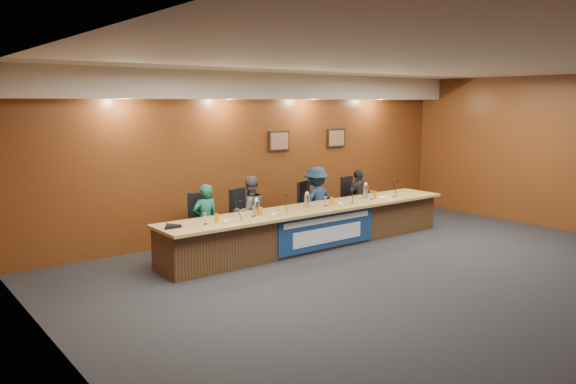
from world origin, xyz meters
The scene contains 41 objects.
floor centered at (0.00, 0.00, 0.00)m, with size 10.00×10.00×0.00m, color black.
ceiling centered at (0.00, 0.00, 3.20)m, with size 10.00×8.00×0.04m, color silver.
wall_back centered at (0.00, 4.00, 1.60)m, with size 10.00×0.04×3.20m, color #582C11.
wall_left centered at (-5.00, 0.00, 1.60)m, with size 0.04×8.00×3.20m, color #582C11.
soffit centered at (0.00, 3.75, 2.95)m, with size 10.00×0.50×0.50m, color beige.
dais_body centered at (0.00, 2.40, 0.35)m, with size 6.00×0.80×0.70m, color #482E18.
dais_top centered at (0.00, 2.35, 0.72)m, with size 6.10×0.95×0.05m, color #A78747.
banner centered at (0.00, 1.99, 0.38)m, with size 2.20×0.02×0.65m, color navy.
banner_text_upper centered at (0.00, 1.97, 0.58)m, with size 2.00×0.01×0.10m, color silver.
banner_text_lower centered at (0.00, 1.97, 0.30)m, with size 1.60×0.01×0.28m, color silver.
wall_photo_left centered at (0.40, 3.97, 1.85)m, with size 0.52×0.04×0.42m, color black.
wall_photo_right centered at (2.00, 3.97, 1.85)m, with size 0.52×0.04×0.42m, color black.
panelist_a centered at (-1.90, 3.01, 0.63)m, with size 0.46×0.30×1.27m, color #10543C.
panelist_b centered at (-0.98, 3.01, 0.66)m, with size 0.65×0.50×1.33m, color #454448.
panelist_c centered at (0.61, 3.01, 0.69)m, with size 0.89×0.51×1.39m, color #12263B.
panelist_d centered at (1.79, 3.01, 0.62)m, with size 0.73×0.30×1.25m, color black.
office_chair_a centered at (-1.90, 3.11, 0.48)m, with size 0.48×0.48×0.08m, color black.
office_chair_b centered at (-0.98, 3.11, 0.48)m, with size 0.48×0.48×0.08m, color black.
office_chair_c centered at (0.61, 3.11, 0.48)m, with size 0.48×0.48×0.08m, color black.
office_chair_d centered at (1.79, 3.11, 0.48)m, with size 0.48×0.48×0.08m, color black.
nameplate_a centered at (-1.91, 2.11, 0.80)m, with size 0.24×0.06×0.09m, color white.
microphone_a centered at (-1.75, 2.22, 0.76)m, with size 0.07×0.07×0.02m, color black.
juice_glass_a centered at (-2.11, 2.27, 0.82)m, with size 0.06×0.06×0.15m, color orange.
water_glass_a centered at (-2.31, 2.29, 0.84)m, with size 0.08×0.08×0.18m, color silver.
nameplate_b centered at (-0.99, 2.07, 0.80)m, with size 0.24×0.06×0.09m, color white.
microphone_b centered at (-0.80, 2.22, 0.76)m, with size 0.07×0.07×0.02m, color black.
juice_glass_b centered at (-1.23, 2.31, 0.82)m, with size 0.06×0.06×0.15m, color orange.
water_glass_b centered at (-1.38, 2.32, 0.84)m, with size 0.08×0.08×0.18m, color silver.
nameplate_c centered at (0.59, 2.13, 0.80)m, with size 0.24×0.06×0.09m, color white.
microphone_c centered at (0.82, 2.26, 0.76)m, with size 0.07×0.07×0.02m, color black.
juice_glass_c centered at (0.37, 2.31, 0.82)m, with size 0.06×0.06×0.15m, color orange.
water_glass_c centered at (0.22, 2.30, 0.84)m, with size 0.08×0.08×0.18m, color silver.
nameplate_d centered at (1.76, 2.14, 0.80)m, with size 0.24×0.06×0.09m, color white.
microphone_d centered at (1.97, 2.22, 0.76)m, with size 0.07×0.07×0.02m, color black.
juice_glass_d centered at (1.55, 2.32, 0.82)m, with size 0.06×0.06×0.15m, color orange.
water_glass_d centered at (1.40, 2.27, 0.84)m, with size 0.08×0.08×0.18m, color silver.
carafe_left centered at (-1.28, 2.36, 0.88)m, with size 0.11×0.11×0.25m, color silver.
carafe_mid centered at (-0.14, 2.40, 0.87)m, with size 0.11×0.11×0.24m, color silver.
carafe_right centered at (1.42, 2.46, 0.88)m, with size 0.11×0.11×0.26m, color silver.
speakerphone centered at (-2.85, 2.38, 0.78)m, with size 0.32×0.32×0.05m, color black.
paper_stack centered at (1.79, 2.27, 0.75)m, with size 0.22×0.30×0.01m, color white.
Camera 1 is at (-6.55, -5.31, 2.65)m, focal length 35.00 mm.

